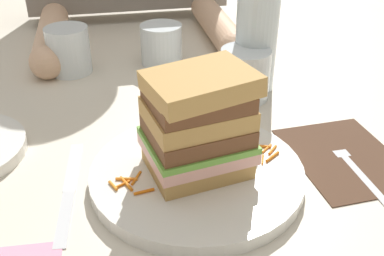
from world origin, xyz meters
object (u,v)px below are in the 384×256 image
at_px(napkin_dark, 345,157).
at_px(water_bottle, 258,17).
at_px(sandwich, 198,124).
at_px(juice_glass, 245,77).
at_px(empty_tumbler_0, 69,50).
at_px(main_plate, 197,174).
at_px(knife, 69,192).
at_px(empty_tumbler_1, 164,44).
at_px(fork, 354,164).

distance_m(napkin_dark, water_bottle, 0.27).
relative_size(sandwich, juice_glass, 1.63).
bearing_deg(water_bottle, sandwich, -122.19).
bearing_deg(water_bottle, empty_tumbler_0, 157.41).
height_order(main_plate, knife, main_plate).
bearing_deg(knife, empty_tumbler_0, 90.68).
height_order(juice_glass, water_bottle, water_bottle).
relative_size(knife, empty_tumbler_1, 2.54).
height_order(napkin_dark, fork, fork).
height_order(knife, water_bottle, water_bottle).
bearing_deg(sandwich, napkin_dark, 2.24).
bearing_deg(juice_glass, main_plate, -121.17).
bearing_deg(sandwich, knife, 177.59).
bearing_deg(empty_tumbler_1, fork, -63.89).
bearing_deg(fork, juice_glass, 110.48).
bearing_deg(napkin_dark, main_plate, -178.04).
bearing_deg(fork, water_bottle, 102.26).
distance_m(water_bottle, empty_tumbler_0, 0.35).
xyz_separation_m(main_plate, knife, (-0.16, 0.01, -0.01)).
height_order(sandwich, fork, sandwich).
bearing_deg(knife, juice_glass, 35.33).
bearing_deg(sandwich, empty_tumbler_1, 87.79).
relative_size(sandwich, water_bottle, 0.49).
distance_m(juice_glass, water_bottle, 0.10).
xyz_separation_m(empty_tumbler_0, empty_tumbler_1, (0.18, 0.01, -0.00)).
xyz_separation_m(juice_glass, empty_tumbler_1, (-0.11, 0.17, 0.00)).
distance_m(fork, empty_tumbler_0, 0.53).
xyz_separation_m(napkin_dark, juice_glass, (-0.08, 0.20, 0.03)).
xyz_separation_m(sandwich, empty_tumbler_1, (0.01, 0.38, -0.04)).
xyz_separation_m(main_plate, empty_tumbler_0, (-0.16, 0.37, 0.03)).
relative_size(main_plate, juice_glass, 3.17).
relative_size(fork, knife, 0.83).
bearing_deg(main_plate, water_bottle, 57.64).
bearing_deg(fork, main_plate, 175.76).
relative_size(napkin_dark, juice_glass, 2.10).
bearing_deg(water_bottle, main_plate, -122.36).
bearing_deg(sandwich, water_bottle, 57.81).
bearing_deg(empty_tumbler_0, sandwich, -66.34).
distance_m(fork, water_bottle, 0.29).
bearing_deg(juice_glass, sandwich, -120.97).
xyz_separation_m(knife, empty_tumbler_1, (0.17, 0.37, 0.04)).
distance_m(main_plate, water_bottle, 0.30).
distance_m(sandwich, water_bottle, 0.29).
xyz_separation_m(water_bottle, empty_tumbler_1, (-0.14, 0.14, -0.09)).
bearing_deg(knife, water_bottle, 37.05).
bearing_deg(main_plate, empty_tumbler_1, 87.74).
relative_size(empty_tumbler_0, empty_tumbler_1, 1.08).
distance_m(napkin_dark, juice_glass, 0.22).
height_order(fork, empty_tumbler_0, empty_tumbler_0).
height_order(napkin_dark, empty_tumbler_0, empty_tumbler_0).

